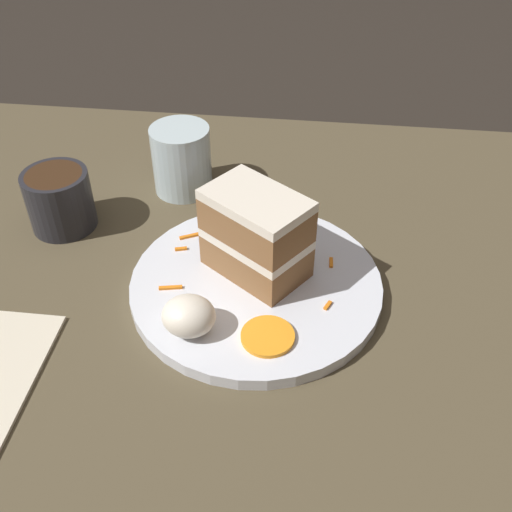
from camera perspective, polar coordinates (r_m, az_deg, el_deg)
name	(u,v)px	position (r m, az deg, el deg)	size (l,w,h in m)	color
ground_plane	(225,331)	(0.69, -2.96, -7.10)	(6.00, 6.00, 0.00)	black
dining_table	(225,319)	(0.67, -3.01, -6.01)	(1.26, 0.89, 0.04)	#4C422D
plate	(256,285)	(0.68, 0.00, -2.74)	(0.28, 0.28, 0.01)	silver
cake_slice	(256,234)	(0.65, 0.02, 2.10)	(0.13, 0.12, 0.10)	brown
cream_dollop	(189,316)	(0.61, -6.43, -5.69)	(0.05, 0.05, 0.04)	silver
orange_garnish	(268,336)	(0.61, 1.13, -7.65)	(0.05, 0.05, 0.00)	orange
carrot_shreds_scatter	(228,258)	(0.70, -2.71, -0.16)	(0.19, 0.15, 0.00)	orange
drinking_glass	(182,164)	(0.83, -7.06, 8.72)	(0.08, 0.08, 0.09)	silver
coffee_mug	(59,198)	(0.79, -18.23, 5.26)	(0.08, 0.08, 0.08)	#232328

